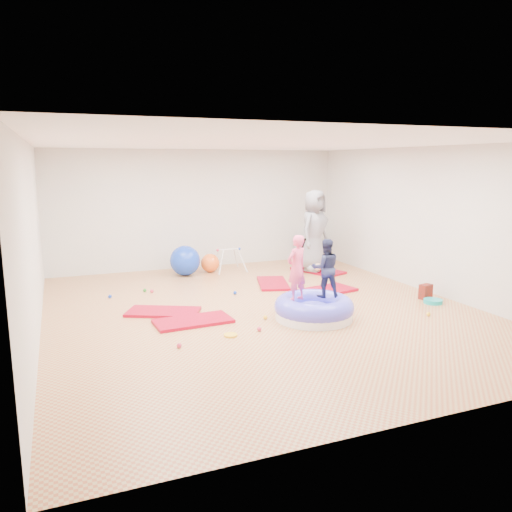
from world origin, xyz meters
name	(u,v)px	position (x,y,z in m)	size (l,w,h in m)	color
room	(263,229)	(0.00, 0.00, 1.40)	(7.01, 8.01, 2.81)	tan
gym_mat_front_left	(193,321)	(-1.27, -0.19, 0.03)	(1.20, 0.60, 0.05)	#AF012D
gym_mat_mid_left	(163,312)	(-1.61, 0.49, 0.02)	(1.19, 0.59, 0.05)	#AF012D
gym_mat_center_back	(273,283)	(0.92, 1.66, 0.02)	(1.16, 0.58, 0.05)	#AF012D
gym_mat_right	(324,291)	(1.59, 0.71, 0.03)	(1.26, 0.63, 0.05)	#AF012D
gym_mat_rear_right	(318,270)	(2.40, 2.41, 0.03)	(1.22, 0.61, 0.05)	#AF012D
inflatable_cushion	(314,309)	(0.60, -0.71, 0.16)	(1.29, 1.29, 0.41)	white
child_pink	(297,265)	(0.31, -0.64, 0.90)	(0.38, 0.25, 1.05)	#FD5082
child_navy	(326,265)	(0.84, -0.63, 0.85)	(0.47, 0.36, 0.96)	#21284C
adult_caregiver	(314,230)	(2.27, 2.40, 0.97)	(0.90, 0.58, 1.84)	slate
infant	(315,267)	(2.21, 2.23, 0.16)	(0.37, 0.38, 0.22)	#97B2CE
ball_pit_balls	(238,305)	(-0.30, 0.39, 0.03)	(4.83, 3.38, 0.07)	#D02F50
exercise_ball_blue	(185,261)	(-0.56, 3.16, 0.34)	(0.67, 0.67, 0.67)	#143AC8
exercise_ball_orange	(210,263)	(0.06, 3.29, 0.21)	(0.43, 0.43, 0.43)	orange
infant_play_gym	(229,256)	(0.46, 3.14, 0.36)	(0.71, 0.67, 0.54)	silver
cube_shelf	(308,248)	(2.84, 3.79, 0.32)	(0.64, 0.31, 0.64)	silver
balance_disc	(433,301)	(3.02, -0.72, 0.04)	(0.33, 0.33, 0.07)	#11A6A9
backpack	(426,292)	(3.10, -0.42, 0.14)	(0.24, 0.15, 0.28)	#9D1101
yellow_toy	(231,335)	(-0.92, -1.00, 0.01)	(0.20, 0.20, 0.03)	yellow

